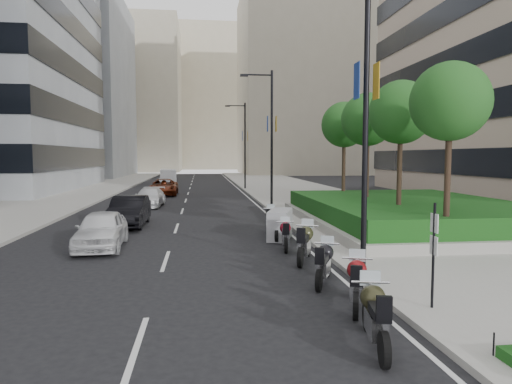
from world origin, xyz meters
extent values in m
plane|color=black|center=(0.00, 0.00, 0.00)|extent=(160.00, 160.00, 0.00)
cube|color=#9E9B93|center=(9.00, 30.00, 0.07)|extent=(10.00, 100.00, 0.15)
cube|color=#9E9B93|center=(-12.00, 30.00, 0.07)|extent=(8.00, 100.00, 0.15)
cube|color=silver|center=(3.70, 30.00, 0.01)|extent=(0.12, 100.00, 0.01)
cube|color=silver|center=(-1.50, 30.00, 0.01)|extent=(0.12, 100.00, 0.01)
cube|color=gray|center=(-24.00, 70.00, 15.00)|extent=(22.00, 26.00, 30.00)
cube|color=#B7AD93|center=(22.00, 80.00, 18.00)|extent=(28.00, 24.00, 36.00)
cube|color=#B7AD93|center=(-18.00, 100.00, 17.00)|extent=(26.00, 24.00, 34.00)
cube|color=#B7AD93|center=(2.00, 120.00, 19.00)|extent=(30.00, 24.00, 38.00)
cube|color=#9F9C94|center=(10.00, 10.00, 0.35)|extent=(10.00, 14.00, 0.40)
cube|color=#184614|center=(10.00, 10.00, 0.95)|extent=(9.40, 13.40, 0.80)
cylinder|color=#332319|center=(8.50, 4.00, 2.55)|extent=(0.22, 0.22, 4.00)
sphere|color=#1A551E|center=(8.50, 4.00, 5.45)|extent=(2.80, 2.80, 2.80)
cylinder|color=#332319|center=(8.50, 8.00, 2.55)|extent=(0.22, 0.22, 4.00)
sphere|color=#1A551E|center=(8.50, 8.00, 5.45)|extent=(2.80, 2.80, 2.80)
cylinder|color=#332319|center=(8.50, 12.00, 2.55)|extent=(0.22, 0.22, 4.00)
sphere|color=#1A551E|center=(8.50, 12.00, 5.45)|extent=(2.80, 2.80, 2.80)
cylinder|color=#332319|center=(8.50, 16.00, 2.55)|extent=(0.22, 0.22, 4.00)
sphere|color=#1A551E|center=(8.50, 16.00, 5.45)|extent=(2.80, 2.80, 2.80)
cylinder|color=black|center=(4.30, 1.00, 4.50)|extent=(0.16, 0.16, 9.00)
cube|color=gold|center=(4.58, 1.00, 5.60)|extent=(0.02, 0.45, 1.00)
cube|color=navy|center=(4.02, 1.00, 5.60)|extent=(0.02, 0.45, 1.00)
cylinder|color=black|center=(4.30, 18.00, 4.50)|extent=(0.16, 0.16, 9.00)
cylinder|color=black|center=(3.40, 18.00, 8.70)|extent=(1.80, 0.10, 0.10)
cube|color=black|center=(2.50, 18.00, 8.65)|extent=(0.50, 0.22, 0.14)
cube|color=gold|center=(4.58, 18.00, 5.60)|extent=(0.02, 0.45, 1.00)
cube|color=navy|center=(4.02, 18.00, 5.60)|extent=(0.02, 0.45, 1.00)
cylinder|color=black|center=(4.30, 36.00, 4.50)|extent=(0.16, 0.16, 9.00)
cylinder|color=black|center=(3.40, 36.00, 8.70)|extent=(1.80, 0.10, 0.10)
cube|color=black|center=(2.50, 36.00, 8.65)|extent=(0.50, 0.22, 0.14)
cube|color=gold|center=(4.58, 36.00, 5.60)|extent=(0.02, 0.45, 1.00)
cube|color=navy|center=(4.02, 36.00, 5.60)|extent=(0.02, 0.45, 1.00)
cylinder|color=black|center=(4.80, -2.00, 1.25)|extent=(0.06, 0.06, 2.50)
cube|color=silver|center=(4.80, -2.00, 2.05)|extent=(0.02, 0.32, 0.42)
cube|color=silver|center=(4.80, -2.00, 1.55)|extent=(0.02, 0.32, 0.42)
cylinder|color=black|center=(2.71, -4.35, 0.31)|extent=(0.23, 0.63, 0.62)
cylinder|color=black|center=(3.01, -2.79, 0.31)|extent=(0.23, 0.63, 0.62)
cube|color=silver|center=(2.85, -3.62, 0.48)|extent=(0.45, 0.89, 0.42)
sphere|color=#2B2A17|center=(2.91, -3.30, 0.86)|extent=(0.48, 0.48, 0.48)
cube|color=black|center=(2.79, -3.91, 0.80)|extent=(0.42, 0.79, 0.16)
cylinder|color=silver|center=(2.96, -3.03, 1.08)|extent=(0.73, 0.19, 0.05)
cylinder|color=black|center=(2.99, -2.16, 0.30)|extent=(0.32, 0.61, 0.61)
cylinder|color=black|center=(3.52, -0.69, 0.30)|extent=(0.32, 0.61, 0.61)
cube|color=silver|center=(3.24, -1.47, 0.47)|extent=(0.56, 0.88, 0.41)
sphere|color=maroon|center=(3.35, -1.17, 0.84)|extent=(0.47, 0.47, 0.47)
cube|color=black|center=(3.14, -1.75, 0.78)|extent=(0.51, 0.78, 0.16)
cylinder|color=silver|center=(3.44, -0.92, 1.06)|extent=(0.70, 0.29, 0.05)
cylinder|color=black|center=(2.74, -0.03, 0.30)|extent=(0.35, 0.59, 0.59)
cylinder|color=black|center=(3.37, 1.36, 0.30)|extent=(0.35, 0.59, 0.59)
cube|color=silver|center=(3.04, 0.62, 0.46)|extent=(0.60, 0.86, 0.40)
sphere|color=black|center=(3.17, 0.91, 0.82)|extent=(0.46, 0.46, 0.46)
cube|color=black|center=(2.92, 0.36, 0.76)|extent=(0.54, 0.76, 0.15)
cylinder|color=silver|center=(3.27, 1.14, 1.03)|extent=(0.66, 0.34, 0.05)
cylinder|color=black|center=(2.81, 2.52, 0.32)|extent=(0.36, 0.65, 0.65)
cylinder|color=black|center=(3.43, 4.08, 0.32)|extent=(0.36, 0.65, 0.65)
cube|color=silver|center=(3.10, 3.25, 0.50)|extent=(0.62, 0.94, 0.44)
sphere|color=#2E301A|center=(3.23, 3.57, 0.90)|extent=(0.50, 0.50, 0.50)
cube|color=black|center=(2.98, 2.96, 0.84)|extent=(0.56, 0.84, 0.17)
cylinder|color=silver|center=(3.33, 3.83, 1.13)|extent=(0.74, 0.34, 0.05)
cylinder|color=black|center=(2.76, 4.69, 0.28)|extent=(0.19, 0.57, 0.56)
cylinder|color=black|center=(2.98, 6.12, 0.28)|extent=(0.19, 0.57, 0.56)
cube|color=silver|center=(2.86, 5.36, 0.43)|extent=(0.38, 0.80, 0.38)
sphere|color=maroon|center=(2.91, 5.66, 0.78)|extent=(0.43, 0.43, 0.43)
cube|color=black|center=(2.82, 5.09, 0.72)|extent=(0.35, 0.71, 0.14)
cylinder|color=silver|center=(2.94, 5.90, 0.98)|extent=(0.67, 0.15, 0.05)
cylinder|color=black|center=(2.78, 6.71, 0.30)|extent=(0.29, 0.62, 0.61)
cylinder|color=black|center=(3.25, 8.21, 0.30)|extent=(0.29, 0.62, 0.61)
cube|color=gray|center=(3.01, 7.46, 0.64)|extent=(1.41, 2.22, 1.23)
cylinder|color=black|center=(2.74, 8.80, 0.29)|extent=(0.24, 0.59, 0.58)
cylinder|color=black|center=(3.07, 10.27, 0.29)|extent=(0.24, 0.59, 0.58)
cube|color=silver|center=(2.89, 9.49, 0.45)|extent=(0.45, 0.84, 0.39)
sphere|color=black|center=(2.96, 9.79, 0.81)|extent=(0.45, 0.45, 0.45)
cube|color=black|center=(2.83, 9.21, 0.75)|extent=(0.41, 0.75, 0.15)
cylinder|color=silver|center=(3.02, 10.04, 1.02)|extent=(0.69, 0.20, 0.05)
imported|color=silver|center=(-4.09, 6.44, 0.72)|extent=(1.89, 4.30, 1.44)
imported|color=black|center=(-3.88, 11.90, 0.76)|extent=(1.65, 4.63, 1.52)
imported|color=silver|center=(-3.86, 20.91, 0.65)|extent=(2.09, 4.59, 1.30)
imported|color=#5D1D0B|center=(-3.63, 30.24, 0.73)|extent=(2.47, 5.28, 1.46)
cube|color=white|center=(-4.09, 42.80, 0.99)|extent=(2.13, 4.84, 1.99)
cube|color=white|center=(-4.09, 41.00, 0.52)|extent=(1.87, 1.26, 1.04)
cylinder|color=black|center=(-4.84, 41.10, 0.33)|extent=(0.24, 0.66, 0.66)
cylinder|color=black|center=(-3.33, 41.10, 0.33)|extent=(0.24, 0.66, 0.66)
cylinder|color=black|center=(-4.84, 44.31, 0.33)|extent=(0.24, 0.66, 0.66)
cylinder|color=black|center=(-3.33, 44.31, 0.33)|extent=(0.24, 0.66, 0.66)
camera|label=1|loc=(-0.29, -11.38, 3.52)|focal=32.00mm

